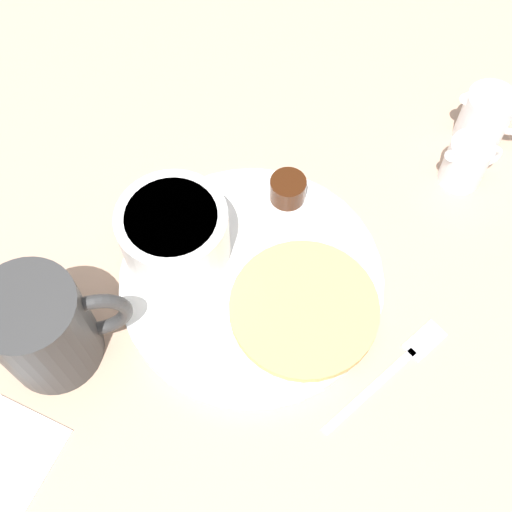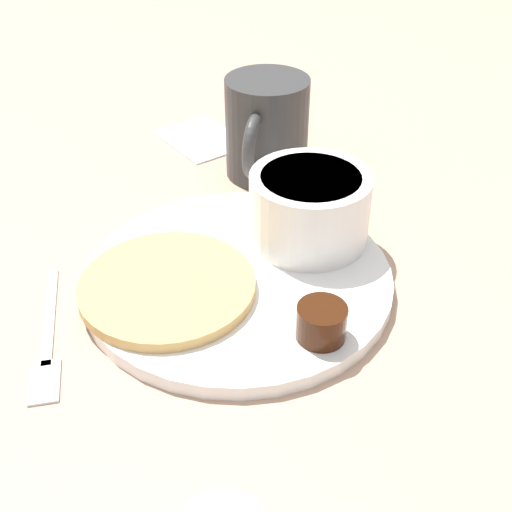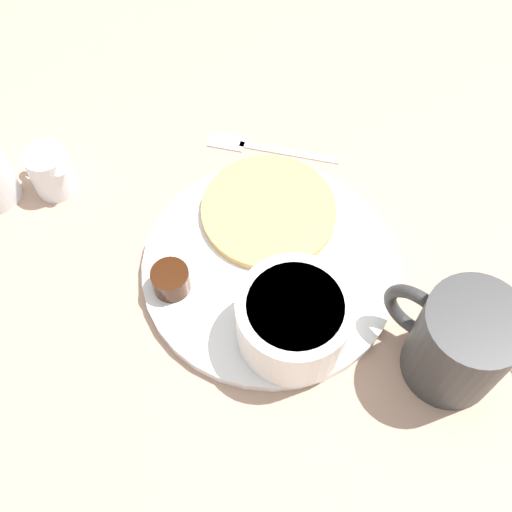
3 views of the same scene
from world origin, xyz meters
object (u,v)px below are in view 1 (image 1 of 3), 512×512
Objects in this scene: creamer_pitcher_far at (486,117)px; fork at (398,364)px; plate at (252,279)px; coffee_mug at (45,328)px; bowl at (174,232)px; creamer_pitcher_near at (466,162)px.

fork is at bearing 12.68° from creamer_pitcher_far.
plate is 0.19m from coffee_mug.
bowl is at bearing 169.83° from coffee_mug.
creamer_pitcher_near is 0.06m from creamer_pitcher_far.
coffee_mug reaches higher than fork.
coffee_mug is 0.30m from fork.
fork is at bearing 93.83° from plate.
creamer_pitcher_near is (-0.22, 0.10, 0.02)m from plate.
creamer_pitcher_far reaches higher than fork.
creamer_pitcher_near is at bearing 144.06° from bowl.
coffee_mug reaches higher than creamer_pitcher_far.
plate reaches higher than fork.
plate is at bearing 104.49° from bowl.
creamer_pitcher_far is (-0.30, 0.16, -0.01)m from bowl.
coffee_mug is (0.13, -0.02, 0.01)m from bowl.
creamer_pitcher_near is at bearing -166.46° from fork.
bowl reaches higher than creamer_pitcher_far.
creamer_pitcher_far is 0.28m from fork.
creamer_pitcher_far is (-0.43, 0.19, -0.02)m from coffee_mug.
plate is 0.24m from creamer_pitcher_near.
bowl is 0.29m from creamer_pitcher_near.
coffee_mug reaches higher than bowl.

